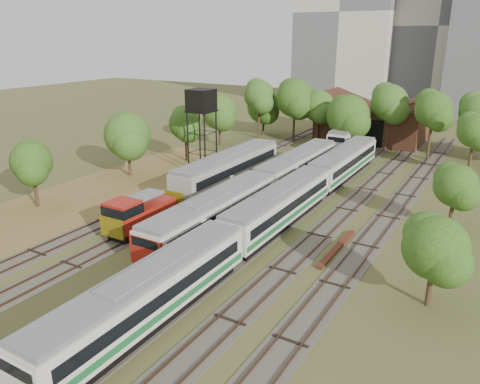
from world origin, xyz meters
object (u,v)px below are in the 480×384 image
Objects in this scene: water_tower at (201,103)px; railcar_red_set at (261,187)px; railcar_green_set at (279,206)px; shunter_locomotive at (138,215)px.

railcar_red_set is at bearing -30.03° from water_tower.
railcar_red_set is at bearing 134.80° from railcar_green_set.
railcar_red_set is 3.40× the size of water_tower.
railcar_green_set is at bearing -45.20° from railcar_red_set.
railcar_red_set is 4.27× the size of shunter_locomotive.
railcar_green_set is at bearing -34.41° from water_tower.
railcar_red_set reaches higher than shunter_locomotive.
shunter_locomotive is (-6.00, -11.43, -0.30)m from railcar_red_set.
water_tower is (-12.07, 6.98, 6.71)m from railcar_red_set.
shunter_locomotive is 0.80× the size of water_tower.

